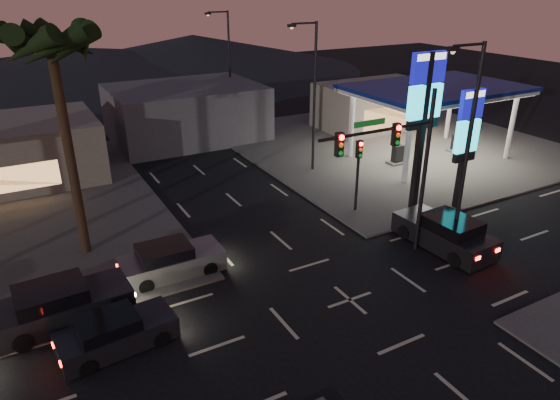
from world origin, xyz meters
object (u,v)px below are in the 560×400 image
pylon_sign_tall (425,102)px  pylon_sign_short (468,132)px  traffic_signal_mast (399,155)px  car_lane_b_front (171,261)px  car_lane_a_front (115,333)px  suv_station (445,233)px  gas_station (436,91)px  car_lane_b_mid (61,305)px

pylon_sign_tall → pylon_sign_short: 3.20m
pylon_sign_tall → pylon_sign_short: pylon_sign_tall is taller
traffic_signal_mast → car_lane_b_front: size_ratio=1.69×
car_lane_a_front → suv_station: suv_station is taller
pylon_sign_short → car_lane_a_front: bearing=-172.2°
gas_station → car_lane_b_front: 23.28m
car_lane_a_front → suv_station: bearing=-1.1°
pylon_sign_short → car_lane_b_mid: pylon_sign_short is taller
pylon_sign_short → car_lane_b_mid: (-21.74, -0.25, -3.87)m
car_lane_a_front → car_lane_b_front: size_ratio=0.92×
car_lane_b_front → traffic_signal_mast: bearing=-20.2°
car_lane_a_front → car_lane_b_front: car_lane_b_front is taller
gas_station → pylon_sign_tall: bearing=-139.1°
car_lane_a_front → pylon_sign_tall: bearing=12.0°
gas_station → car_lane_b_mid: gas_station is taller
pylon_sign_short → pylon_sign_tall: bearing=158.2°
pylon_sign_short → traffic_signal_mast: traffic_signal_mast is taller
pylon_sign_tall → car_lane_b_mid: bearing=-176.3°
car_lane_b_front → car_lane_b_mid: (-4.79, -1.32, 0.07)m
traffic_signal_mast → car_lane_b_mid: traffic_signal_mast is taller
traffic_signal_mast → suv_station: size_ratio=1.51×
gas_station → car_lane_b_mid: (-26.74, -7.75, -4.29)m
pylon_sign_tall → suv_station: pylon_sign_tall is taller
gas_station → pylon_sign_tall: (-7.50, -6.50, 1.31)m
pylon_sign_short → car_lane_b_front: (-16.95, 1.07, -3.94)m
car_lane_b_front → suv_station: (12.77, -4.15, 0.09)m
gas_station → pylon_sign_short: (-5.00, -7.50, -0.42)m
car_lane_b_mid → suv_station: size_ratio=1.00×
gas_station → pylon_sign_short: pylon_sign_short is taller
traffic_signal_mast → car_lane_a_front: size_ratio=1.83×
car_lane_a_front → gas_station: bearing=22.2°
car_lane_a_front → traffic_signal_mast: bearing=1.2°
traffic_signal_mast → car_lane_b_mid: size_ratio=1.51×
pylon_sign_tall → traffic_signal_mast: (-4.74, -3.51, -1.17)m
pylon_sign_tall → car_lane_a_front: bearing=-168.0°
pylon_sign_tall → car_lane_b_mid: (-19.24, -1.25, -5.61)m
pylon_sign_tall → traffic_signal_mast: 6.02m
pylon_sign_tall → pylon_sign_short: (2.50, -1.00, -1.74)m
car_lane_b_mid → pylon_sign_tall: bearing=3.7°
gas_station → traffic_signal_mast: traffic_signal_mast is taller
pylon_sign_short → gas_station: bearing=56.3°
pylon_sign_short → car_lane_b_front: size_ratio=1.48×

